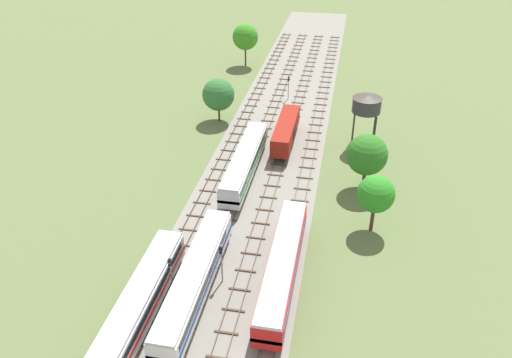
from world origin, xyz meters
TOP-DOWN VIEW (x-y plane):
  - ground_plane at (0.00, 56.00)m, footprint 480.00×480.00m
  - ballast_bed at (0.00, 56.00)m, footprint 16.75×176.00m
  - track_far_left at (-6.37, 57.00)m, footprint 2.40×126.00m
  - track_left at (-2.12, 57.00)m, footprint 2.40×126.00m
  - track_centre_left at (2.12, 57.00)m, footprint 2.40×126.00m
  - track_centre at (6.37, 57.00)m, footprint 2.40×126.00m
  - passenger_coach_far_left_nearest at (-6.37, 14.87)m, footprint 2.96×22.00m
  - diesel_railcar_left_near at (-2.12, 20.68)m, footprint 2.96×20.50m
  - diesel_railcar_centre_mid at (6.37, 24.28)m, footprint 2.96×20.50m
  - diesel_railcar_left_midfar at (-2.12, 45.22)m, footprint 2.96×20.50m
  - freight_boxcar_centre_left_far at (2.13, 56.56)m, footprint 2.87×14.00m
  - water_tower at (14.27, 58.07)m, footprint 4.59×4.59m
  - signal_post_nearest at (0.00, 23.41)m, footprint 0.28×0.47m
  - signal_post_near at (0.00, 75.08)m, footprint 0.28×0.47m
  - signal_post_mid at (-4.25, 19.82)m, footprint 0.28×0.47m
  - lineside_tree_0 at (-12.03, 92.56)m, footprint 5.61×5.61m
  - lineside_tree_1 at (15.73, 35.90)m, footprint 4.55×4.55m
  - lineside_tree_2 at (-10.53, 63.09)m, footprint 5.54×5.54m
  - lineside_tree_3 at (14.60, 45.27)m, footprint 5.59×5.59m

SIDE VIEW (x-z plane):
  - ground_plane at x=0.00m, z-range 0.00..0.00m
  - ballast_bed at x=0.00m, z-range 0.00..0.01m
  - track_far_left at x=-6.37m, z-range -0.01..0.28m
  - track_left at x=-2.12m, z-range -0.01..0.28m
  - track_centre_left at x=2.12m, z-range -0.01..0.28m
  - track_centre at x=6.37m, z-range -0.01..0.28m
  - freight_boxcar_centre_left_far at x=2.13m, z-range 0.65..4.25m
  - diesel_railcar_left_near at x=-2.12m, z-range 0.70..4.50m
  - diesel_railcar_centre_mid at x=6.37m, z-range 0.70..4.50m
  - diesel_railcar_left_midfar at x=-2.12m, z-range 0.70..4.50m
  - passenger_coach_far_left_nearest at x=-6.37m, z-range 0.71..4.51m
  - signal_post_near at x=0.00m, z-range 0.67..5.38m
  - signal_post_nearest at x=0.00m, z-range 0.69..5.65m
  - signal_post_mid at x=-4.25m, z-range 0.75..6.39m
  - lineside_tree_2 at x=-10.53m, z-range 1.07..8.75m
  - lineside_tree_1 at x=15.73m, z-range 1.46..8.99m
  - lineside_tree_3 at x=14.60m, z-range 1.29..9.48m
  - lineside_tree_0 at x=-12.03m, z-range 1.82..11.09m
  - water_tower at x=14.27m, z-range 2.91..11.69m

